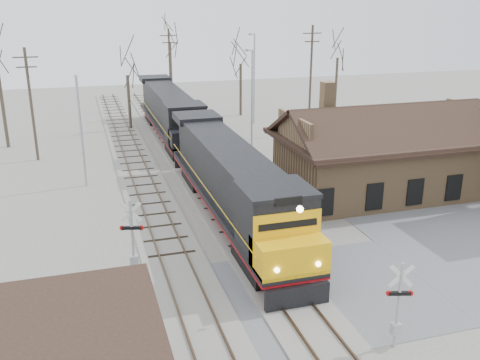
{
  "coord_description": "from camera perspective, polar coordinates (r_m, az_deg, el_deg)",
  "views": [
    {
      "loc": [
        -8.57,
        -20.26,
        13.27
      ],
      "look_at": [
        0.29,
        9.0,
        2.95
      ],
      "focal_mm": 40.0,
      "sensor_mm": 36.0,
      "label": 1
    }
  ],
  "objects": [
    {
      "name": "locomotive_trailing",
      "position": [
        53.94,
        -7.42,
        7.07
      ],
      "size": [
        3.31,
        22.13,
        4.65
      ],
      "color": "black",
      "rests_on": "ground"
    },
    {
      "name": "tree_e",
      "position": [
        68.22,
        10.42,
        13.6
      ],
      "size": [
        4.36,
        4.36,
        10.69
      ],
      "color": "#382D23",
      "rests_on": "ground"
    },
    {
      "name": "streetlight_c",
      "position": [
        59.96,
        1.48,
        11.18
      ],
      "size": [
        0.25,
        2.04,
        9.87
      ],
      "color": "#A5A8AD",
      "rests_on": "ground"
    },
    {
      "name": "track_main",
      "position": [
        38.61,
        -2.99,
        -1.37
      ],
      "size": [
        3.4,
        90.0,
        0.24
      ],
      "color": "#9B968C",
      "rests_on": "ground"
    },
    {
      "name": "tree_d",
      "position": [
        64.37,
        0.07,
        13.17
      ],
      "size": [
        4.09,
        4.09,
        10.01
      ],
      "color": "#382D23",
      "rests_on": "ground"
    },
    {
      "name": "utility_pole_b",
      "position": [
        64.89,
        -7.47,
        11.46
      ],
      "size": [
        2.0,
        0.24,
        10.17
      ],
      "color": "#382D23",
      "rests_on": "ground"
    },
    {
      "name": "utility_pole_c",
      "position": [
        55.9,
        7.54,
        10.72
      ],
      "size": [
        2.0,
        0.24,
        10.94
      ],
      "color": "#382D23",
      "rests_on": "ground"
    },
    {
      "name": "locomotive_lead",
      "position": [
        32.77,
        -0.74,
        -0.38
      ],
      "size": [
        3.31,
        22.13,
        4.92
      ],
      "color": "black",
      "rests_on": "ground"
    },
    {
      "name": "utility_pole_a",
      "position": [
        48.88,
        -21.39,
        7.67
      ],
      "size": [
        2.0,
        0.24,
        9.61
      ],
      "color": "#382D23",
      "rests_on": "ground"
    },
    {
      "name": "tree_c",
      "position": [
        70.46,
        -7.54,
        15.49
      ],
      "size": [
        5.48,
        5.48,
        13.43
      ],
      "color": "#382D23",
      "rests_on": "ground"
    },
    {
      "name": "streetlight_b",
      "position": [
        48.08,
        1.24,
        8.91
      ],
      "size": [
        0.25,
        2.04,
        9.19
      ],
      "color": "#A5A8AD",
      "rests_on": "ground"
    },
    {
      "name": "tree_b",
      "position": [
        58.23,
        -11.99,
        11.79
      ],
      "size": [
        3.85,
        3.85,
        9.43
      ],
      "color": "#382D23",
      "rests_on": "ground"
    },
    {
      "name": "ground",
      "position": [
        25.69,
        5.33,
        -12.54
      ],
      "size": [
        140.0,
        140.0,
        0.0
      ],
      "primitive_type": "plane",
      "color": "#9B968C",
      "rests_on": "ground"
    },
    {
      "name": "road",
      "position": [
        25.68,
        5.33,
        -12.51
      ],
      "size": [
        60.0,
        9.0,
        0.03
      ],
      "primitive_type": "cube",
      "color": "slate",
      "rests_on": "ground"
    },
    {
      "name": "depot",
      "position": [
        39.77,
        15.06,
        2.15
      ],
      "size": [
        15.2,
        9.31,
        7.9
      ],
      "color": "#8D6B49",
      "rests_on": "ground"
    },
    {
      "name": "streetlight_a",
      "position": [
        40.76,
        -16.64,
        5.63
      ],
      "size": [
        0.25,
        2.04,
        8.2
      ],
      "color": "#A5A8AD",
      "rests_on": "ground"
    },
    {
      "name": "track_siding",
      "position": [
        37.87,
        -9.62,
        -2.03
      ],
      "size": [
        3.4,
        90.0,
        0.24
      ],
      "color": "#9B968C",
      "rests_on": "ground"
    },
    {
      "name": "crossbuck_near",
      "position": [
        22.46,
        16.5,
        -12.97
      ],
      "size": [
        1.05,
        0.37,
        3.76
      ],
      "rotation": [
        0.0,
        0.0,
        -0.28
      ],
      "color": "#A5A8AD",
      "rests_on": "ground"
    },
    {
      "name": "crossbuck_far",
      "position": [
        27.05,
        -11.38,
        -6.49
      ],
      "size": [
        1.16,
        0.39,
        4.15
      ],
      "rotation": [
        0.0,
        0.0,
        2.88
      ],
      "color": "#A5A8AD",
      "rests_on": "ground"
    }
  ]
}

